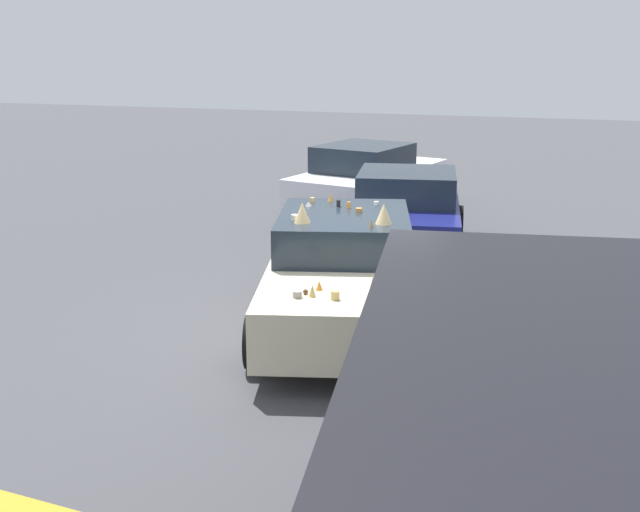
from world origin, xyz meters
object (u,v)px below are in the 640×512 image
(art_car_decorated, at_px, (343,272))
(parked_sedan_behind_left, at_px, (368,177))
(parked_van_near_right, at_px, (545,498))
(parked_sedan_near_left, at_px, (407,213))

(art_car_decorated, height_order, parked_sedan_behind_left, art_car_decorated)
(parked_van_near_right, distance_m, parked_sedan_near_left, 9.23)
(art_car_decorated, height_order, parked_sedan_near_left, art_car_decorated)
(parked_sedan_near_left, bearing_deg, art_car_decorated, 169.71)
(art_car_decorated, bearing_deg, parked_van_near_right, 12.59)
(parked_sedan_behind_left, bearing_deg, parked_sedan_near_left, -141.95)
(art_car_decorated, distance_m, parked_sedan_near_left, 3.66)
(parked_van_near_right, bearing_deg, parked_sedan_behind_left, -169.72)
(parked_van_near_right, distance_m, parked_sedan_behind_left, 12.94)
(art_car_decorated, distance_m, parked_sedan_behind_left, 7.22)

